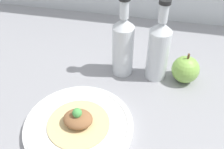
{
  "coord_description": "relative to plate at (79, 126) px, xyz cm",
  "views": [
    {
      "loc": [
        9.08,
        -55.92,
        58.72
      ],
      "look_at": [
        -2.67,
        -0.52,
        9.64
      ],
      "focal_mm": 42.0,
      "sensor_mm": 36.0,
      "label": 1
    }
  ],
  "objects": [
    {
      "name": "ground_plane",
      "position": [
        9.1,
        13.91,
        -3.27
      ],
      "size": [
        180.0,
        110.0,
        4.0
      ],
      "primitive_type": "cube",
      "color": "gray"
    },
    {
      "name": "plate",
      "position": [
        0.0,
        0.0,
        0.0
      ],
      "size": [
        29.81,
        29.81,
        2.39
      ],
      "color": "white",
      "rests_on": "ground_plane"
    },
    {
      "name": "plated_food",
      "position": [
        0.0,
        0.0,
        2.3
      ],
      "size": [
        16.98,
        16.98,
        5.93
      ],
      "color": "#D6BC7F",
      "rests_on": "plate"
    },
    {
      "name": "cider_bottle_left",
      "position": [
        7.22,
        26.77,
        9.82
      ],
      "size": [
        6.94,
        6.94,
        27.53
      ],
      "color": "silver",
      "rests_on": "ground_plane"
    },
    {
      "name": "cider_bottle_right",
      "position": [
        18.52,
        26.77,
        9.82
      ],
      "size": [
        6.94,
        6.94,
        27.53
      ],
      "color": "silver",
      "rests_on": "ground_plane"
    },
    {
      "name": "apple",
      "position": [
        27.96,
        26.64,
        3.2
      ],
      "size": [
        8.93,
        8.93,
        10.64
      ],
      "color": "#84B74C",
      "rests_on": "ground_plane"
    }
  ]
}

